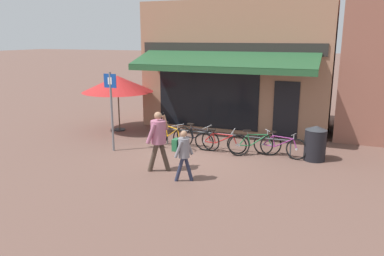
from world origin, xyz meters
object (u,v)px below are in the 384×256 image
bicycle_red (220,142)px  bicycle_purple (279,146)px  pedestrian_adult (158,135)px  parking_sign (111,104)px  cafe_parasol (118,84)px  pedestrian_child (183,150)px  litter_bin (315,143)px  bicycle_black (197,138)px  bicycle_orange (170,136)px  bicycle_green (255,144)px

bicycle_red → bicycle_purple: bearing=7.3°
bicycle_red → pedestrian_adult: (-1.08, -2.23, 0.67)m
parking_sign → cafe_parasol: bearing=118.1°
pedestrian_child → litter_bin: size_ratio=1.27×
bicycle_black → parking_sign: parking_sign is taller
bicycle_orange → bicycle_black: (0.92, 0.17, -0.01)m
bicycle_orange → litter_bin: 4.67m
pedestrian_child → bicycle_green: bearing=64.5°
bicycle_orange → bicycle_black: 0.93m
bicycle_black → litter_bin: litter_bin is taller
bicycle_orange → bicycle_black: size_ratio=0.92×
cafe_parasol → pedestrian_child: bearing=-42.1°
bicycle_red → bicycle_black: bearing=167.0°
bicycle_red → pedestrian_child: (-0.17, -2.67, 0.49)m
bicycle_black → cafe_parasol: (-3.77, 1.18, 1.49)m
bicycle_black → pedestrian_child: 2.97m
bicycle_black → bicycle_purple: bearing=16.8°
bicycle_red → pedestrian_child: 2.72m
pedestrian_adult → cafe_parasol: bearing=135.8°
bicycle_black → cafe_parasol: bearing=177.5°
bicycle_orange → bicycle_green: 2.88m
bicycle_purple → bicycle_red: bearing=-163.2°
pedestrian_adult → cafe_parasol: cafe_parasol is taller
bicycle_red → litter_bin: size_ratio=1.62×
bicycle_purple → pedestrian_adult: 3.91m
bicycle_black → bicycle_purple: (2.70, 0.09, -0.02)m
bicycle_green → parking_sign: 4.74m
pedestrian_child → parking_sign: size_ratio=0.53×
bicycle_green → pedestrian_adult: (-2.18, -2.35, 0.65)m
bicycle_green → parking_sign: (-4.43, -1.19, 1.20)m
bicycle_black → bicycle_red: (0.86, -0.18, -0.02)m
bicycle_orange → pedestrian_child: bearing=-31.5°
pedestrian_adult → pedestrian_child: (0.91, -0.44, -0.18)m
bicycle_red → pedestrian_adult: pedestrian_adult is taller
bicycle_black → bicycle_orange: bearing=-154.4°
bicycle_red → parking_sign: bearing=-163.2°
bicycle_red → bicycle_green: (1.10, 0.12, 0.02)m
bicycle_purple → pedestrian_child: pedestrian_child is taller
bicycle_black → bicycle_purple: bicycle_black is taller
bicycle_black → litter_bin: (3.74, 0.16, 0.17)m
pedestrian_child → litter_bin: bearing=43.6°
bicycle_red → parking_sign: parking_sign is taller
parking_sign → cafe_parasol: 2.77m
bicycle_red → cafe_parasol: (-4.62, 1.36, 1.51)m
parking_sign → litter_bin: bearing=12.8°
litter_bin → bicycle_red: bearing=-173.3°
pedestrian_adult → litter_bin: (3.97, 2.57, -0.49)m
bicycle_black → bicycle_red: 0.88m
cafe_parasol → bicycle_red: bearing=-16.4°
bicycle_orange → pedestrian_adult: bearing=-45.2°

